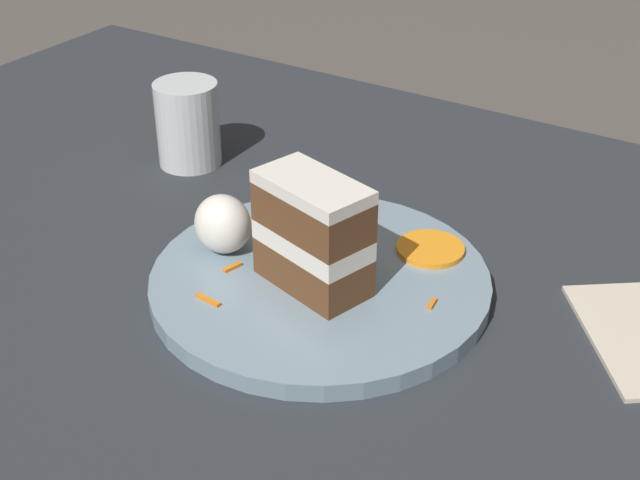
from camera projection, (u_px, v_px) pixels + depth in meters
ground_plane at (364, 318)px, 0.77m from camera, size 6.00×6.00×0.00m
dining_table at (365, 304)px, 0.76m from camera, size 1.39×0.83×0.03m
plate at (320, 282)px, 0.75m from camera, size 0.29×0.29×0.02m
cake_slice at (313, 234)px, 0.71m from camera, size 0.10×0.07×0.10m
cream_dollop at (223, 224)px, 0.77m from camera, size 0.05×0.05×0.05m
orange_garnish at (430, 249)px, 0.78m from camera, size 0.06×0.06×0.00m
carrot_shreds_scatter at (291, 255)px, 0.77m from camera, size 0.18×0.18×0.00m
drinking_glass at (188, 129)px, 0.94m from camera, size 0.07×0.07×0.09m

